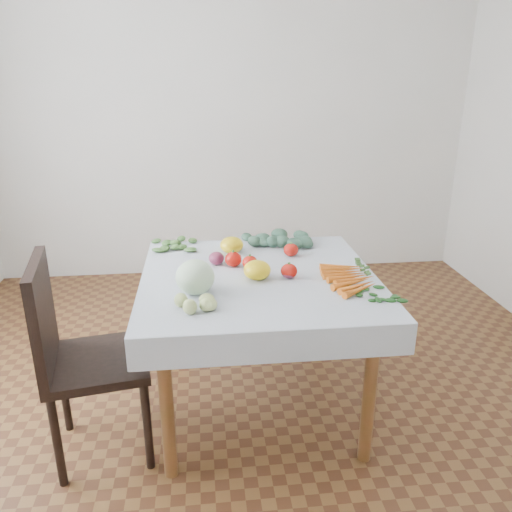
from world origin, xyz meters
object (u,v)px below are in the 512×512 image
at_px(chair, 74,348).
at_px(cabbage, 195,277).
at_px(table, 259,294).
at_px(carrot_bunch, 350,277).
at_px(heirloom_back, 232,245).

distance_m(chair, cabbage, 0.61).
relative_size(table, carrot_bunch, 2.59).
bearing_deg(heirloom_back, cabbage, -110.60).
relative_size(table, heirloom_back, 7.90).
distance_m(chair, carrot_bunch, 1.28).
xyz_separation_m(table, heirloom_back, (-0.11, 0.34, 0.15)).
bearing_deg(heirloom_back, chair, -141.20).
bearing_deg(chair, table, 16.49).
bearing_deg(table, chair, -163.51).
bearing_deg(carrot_bunch, chair, -173.92).
xyz_separation_m(table, chair, (-0.84, -0.25, -0.10)).
height_order(chair, carrot_bunch, chair).
relative_size(chair, cabbage, 5.58).
height_order(cabbage, heirloom_back, cabbage).
bearing_deg(carrot_bunch, table, 164.81).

